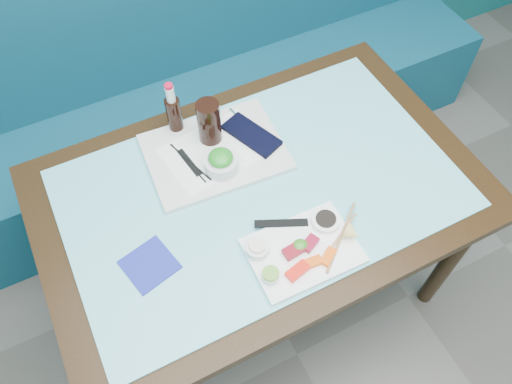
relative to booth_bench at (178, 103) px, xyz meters
name	(u,v)px	position (x,y,z in m)	size (l,w,h in m)	color
booth_bench	(178,103)	(0.00, 0.00, 0.00)	(3.00, 0.56, 1.17)	#0D4256
dining_table	(261,203)	(0.00, -0.84, 0.29)	(1.40, 0.90, 0.75)	black
glass_top	(261,188)	(0.00, -0.84, 0.38)	(1.22, 0.76, 0.01)	#69C6D3
sashimi_plate	(303,251)	(0.00, -1.10, 0.39)	(0.31, 0.22, 0.02)	white
salmon_left	(298,271)	(-0.05, -1.15, 0.41)	(0.07, 0.03, 0.02)	#F61809
salmon_mid	(312,262)	(0.00, -1.15, 0.41)	(0.06, 0.03, 0.01)	#EF5209
salmon_right	(328,257)	(0.05, -1.15, 0.41)	(0.06, 0.03, 0.01)	#FF570A
tuna_left	(293,251)	(-0.03, -1.09, 0.41)	(0.06, 0.04, 0.02)	maroon
tuna_right	(310,243)	(0.03, -1.09, 0.41)	(0.05, 0.03, 0.02)	maroon
seaweed_garnish	(300,245)	(0.00, -1.09, 0.41)	(0.05, 0.04, 0.03)	#33781B
ramekin_wasabi	(270,276)	(-0.12, -1.13, 0.41)	(0.05, 0.05, 0.02)	white
wasabi_fill	(271,273)	(-0.12, -1.13, 0.43)	(0.05, 0.05, 0.01)	#68A735
ramekin_ginger	(257,249)	(-0.12, -1.04, 0.41)	(0.07, 0.07, 0.03)	white
ginger_fill	(257,246)	(-0.12, -1.04, 0.43)	(0.05, 0.05, 0.01)	#F6E4CA
soy_dish	(326,221)	(0.11, -1.05, 0.41)	(0.08, 0.08, 0.02)	white
soy_fill	(326,219)	(0.11, -1.05, 0.42)	(0.06, 0.06, 0.01)	black
lemon_wedge	(352,234)	(0.15, -1.13, 0.42)	(0.05, 0.05, 0.04)	#FEDF78
chopstick_sleeve	(281,223)	(-0.01, -0.99, 0.40)	(0.16, 0.03, 0.00)	black
wooden_chopstick_a	(338,238)	(0.11, -1.11, 0.40)	(0.01, 0.01, 0.20)	#AF8152
wooden_chopstick_b	(341,236)	(0.12, -1.11, 0.40)	(0.01, 0.01, 0.25)	#9D744A
serving_tray	(215,152)	(-0.07, -0.65, 0.39)	(0.44, 0.33, 0.02)	silver
paper_placemat	(215,150)	(-0.07, -0.65, 0.40)	(0.33, 0.23, 0.00)	white
seaweed_bowl	(221,164)	(-0.08, -0.72, 0.42)	(0.11, 0.11, 0.04)	silver
seaweed_salad	(221,158)	(-0.08, -0.72, 0.45)	(0.08, 0.08, 0.04)	#1F861E
cola_glass	(209,122)	(-0.06, -0.59, 0.48)	(0.08, 0.08, 0.16)	black
navy_pouch	(251,135)	(0.06, -0.65, 0.41)	(0.09, 0.20, 0.02)	black
fork	(236,115)	(0.06, -0.54, 0.40)	(0.01, 0.01, 0.08)	white
black_chopstick_a	(188,163)	(-0.17, -0.66, 0.40)	(0.01, 0.01, 0.20)	black
black_chopstick_b	(190,162)	(-0.16, -0.66, 0.40)	(0.01, 0.01, 0.20)	black
tray_sleeve	(189,163)	(-0.17, -0.66, 0.40)	(0.02, 0.13, 0.00)	black
cola_bottle_body	(174,116)	(-0.15, -0.49, 0.45)	(0.05, 0.05, 0.14)	black
cola_bottle_neck	(170,94)	(-0.15, -0.49, 0.55)	(0.03, 0.03, 0.06)	white
cola_bottle_cap	(169,86)	(-0.15, -0.49, 0.59)	(0.03, 0.03, 0.01)	red
blue_napkin	(150,265)	(-0.41, -0.94, 0.39)	(0.14, 0.14, 0.01)	#1B2596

